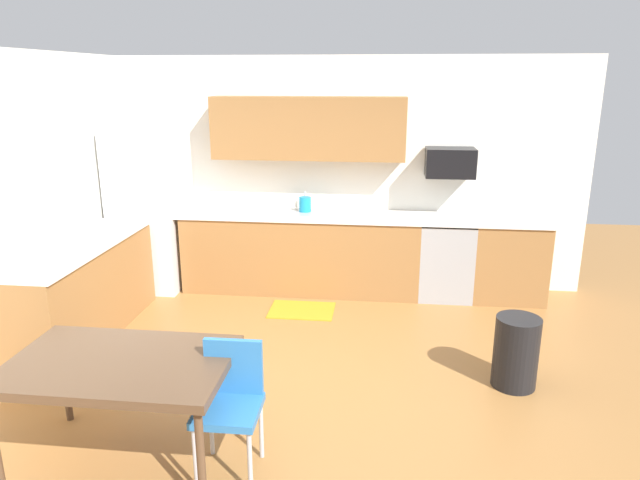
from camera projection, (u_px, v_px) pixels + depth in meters
name	position (u px, v px, depth m)	size (l,w,h in m)	color
ground_plane	(306.00, 392.00, 4.63)	(12.00, 12.00, 0.00)	#9E6B38
wall_back	(336.00, 174.00, 6.79)	(5.80, 0.10, 2.70)	white
cabinet_run_back	(301.00, 253.00, 6.74)	(2.75, 0.60, 0.90)	olive
cabinet_run_back_right	(508.00, 261.00, 6.48)	(0.80, 0.60, 0.90)	olive
cabinet_run_left	(82.00, 293.00, 5.52)	(0.60, 2.00, 0.90)	olive
countertop_back	(333.00, 216.00, 6.57)	(4.80, 0.64, 0.04)	silver
countertop_left	(76.00, 246.00, 5.39)	(0.64, 2.00, 0.04)	silver
upper_cabinets_back	(308.00, 128.00, 6.46)	(2.20, 0.34, 0.70)	olive
refrigerator	(149.00, 210.00, 6.73)	(0.76, 0.70, 1.89)	white
oven_range	(445.00, 258.00, 6.56)	(0.60, 0.60, 0.91)	#999BA0
microwave	(450.00, 163.00, 6.35)	(0.54, 0.36, 0.32)	black
sink_basin	(303.00, 218.00, 6.62)	(0.48, 0.40, 0.14)	#A5A8AD
sink_faucet	(305.00, 202.00, 6.75)	(0.02, 0.02, 0.24)	#B2B5BA
dining_table	(120.00, 369.00, 3.64)	(1.40, 0.90, 0.73)	brown
chair_near_table	(230.00, 397.00, 3.63)	(0.40, 0.40, 0.85)	#2D72B7
trash_bin	(516.00, 352.00, 4.66)	(0.36, 0.36, 0.60)	black
floor_mat	(302.00, 310.00, 6.23)	(0.70, 0.50, 0.01)	orange
kettle	(305.00, 206.00, 6.63)	(0.14, 0.14, 0.20)	#198CBF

